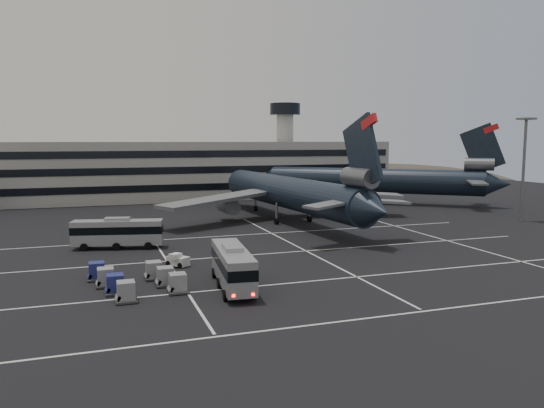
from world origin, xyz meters
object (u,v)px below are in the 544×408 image
Objects in this scene: uld_cluster at (134,279)px; bus_near at (233,265)px; bus_far at (118,232)px; trijet_main at (290,193)px.

bus_near is at bearing -18.18° from uld_cluster.
uld_cluster is at bearing -165.75° from bus_far.
bus_far is (-29.86, -13.99, -2.97)m from trijet_main.
trijet_main is at bearing -52.09° from bus_far.
uld_cluster is at bearing -135.49° from trijet_main.
trijet_main is 5.09× the size of uld_cluster.
trijet_main is 45.37m from uld_cluster.
bus_far is at bearing -159.86° from trijet_main.
uld_cluster is (-29.34, -34.32, -4.34)m from trijet_main.
bus_near reaches higher than bus_far.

